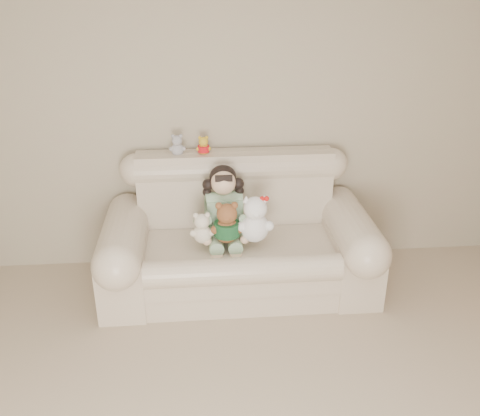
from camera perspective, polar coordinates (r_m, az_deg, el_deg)
name	(u,v)px	position (r m, az deg, el deg)	size (l,w,h in m)	color
wall_back	(243,113)	(4.30, 0.37, 10.10)	(4.50, 4.50, 0.00)	#ACA488
sofa	(239,230)	(4.10, -0.12, -2.40)	(2.10, 0.95, 1.03)	beige
seated_child	(224,203)	(4.08, -1.77, 0.58)	(0.36, 0.44, 0.59)	#347C39
brown_teddy	(227,219)	(3.89, -1.42, -1.16)	(0.24, 0.19, 0.38)	brown
white_cat	(255,214)	(3.89, 1.62, -0.67)	(0.28, 0.21, 0.43)	white
cream_teddy	(202,225)	(3.91, -4.09, -1.83)	(0.18, 0.14, 0.28)	white
yellow_mini_bear	(203,144)	(4.20, -3.93, 6.85)	(0.12, 0.09, 0.18)	gold
grey_mini_plush	(177,143)	(4.20, -6.73, 6.89)	(0.13, 0.10, 0.21)	#BBBBC2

